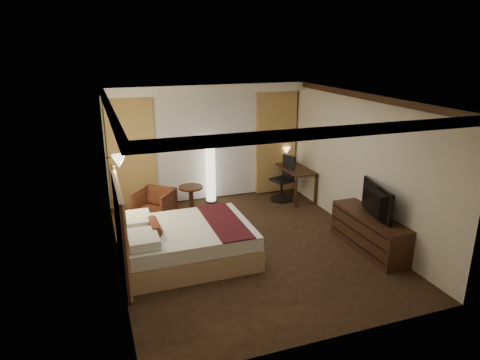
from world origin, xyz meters
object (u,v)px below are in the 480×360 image
object	(u,v)px
office_chair	(282,178)
armchair	(155,203)
television	(371,199)
desk	(294,183)
dresser	(369,232)
side_table	(191,199)
bed	(188,243)
floor_lamp	(211,173)

from	to	relation	value
office_chair	armchair	bearing A→B (deg)	168.69
office_chair	television	bearing A→B (deg)	-97.17
desk	dresser	size ratio (longest dim) A/B	0.74
desk	television	bearing A→B (deg)	-89.60
side_table	office_chair	distance (m)	2.18
side_table	bed	bearing A→B (deg)	-104.66
floor_lamp	office_chair	size ratio (longest dim) A/B	1.31
armchair	desk	bearing A→B (deg)	41.52
side_table	floor_lamp	bearing A→B (deg)	37.64
floor_lamp	armchair	bearing A→B (deg)	-156.12
office_chair	floor_lamp	bearing A→B (deg)	149.97
office_chair	desk	bearing A→B (deg)	-6.57
office_chair	television	world-z (taller)	office_chair
bed	television	xyz separation A→B (m)	(3.09, -0.71, 0.66)
floor_lamp	television	size ratio (longest dim) A/B	1.29
armchair	floor_lamp	world-z (taller)	floor_lamp
side_table	television	world-z (taller)	television
floor_lamp	office_chair	xyz separation A→B (m)	(1.60, -0.44, -0.17)
bed	office_chair	world-z (taller)	office_chair
bed	dresser	xyz separation A→B (m)	(3.12, -0.71, 0.02)
bed	armchair	bearing A→B (deg)	97.67
side_table	floor_lamp	world-z (taller)	floor_lamp
floor_lamp	desk	xyz separation A→B (m)	(1.95, -0.39, -0.32)
side_table	office_chair	xyz separation A→B (m)	(2.17, 0.00, 0.24)
armchair	bed	bearing A→B (deg)	-44.65
bed	side_table	distance (m)	2.18
dresser	bed	bearing A→B (deg)	167.10
bed	desk	xyz separation A→B (m)	(3.07, 2.16, 0.06)
office_chair	dresser	size ratio (longest dim) A/B	0.62
armchair	office_chair	bearing A→B (deg)	41.02
side_table	dresser	bearing A→B (deg)	-47.72
armchair	television	bearing A→B (deg)	-0.69
side_table	armchair	bearing A→B (deg)	-168.04
side_table	television	size ratio (longest dim) A/B	0.53
desk	office_chair	bearing A→B (deg)	-171.91
television	floor_lamp	bearing A→B (deg)	42.54
floor_lamp	television	world-z (taller)	floor_lamp
bed	side_table	size ratio (longest dim) A/B	3.69
side_table	desk	bearing A→B (deg)	1.18
desk	armchair	bearing A→B (deg)	-176.15
office_chair	television	distance (m)	2.89
desk	television	distance (m)	2.94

